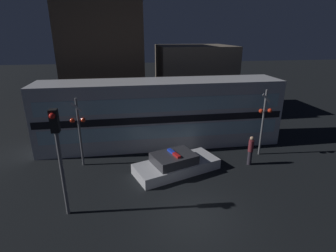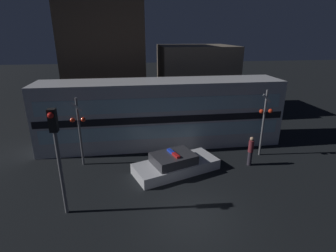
# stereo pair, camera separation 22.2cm
# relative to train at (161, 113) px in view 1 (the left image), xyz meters

# --- Properties ---
(ground_plane) EXTENTS (120.00, 120.00, 0.00)m
(ground_plane) POSITION_rel_train_xyz_m (0.24, -7.90, -2.19)
(ground_plane) COLOR black
(train) EXTENTS (15.87, 2.92, 4.37)m
(train) POSITION_rel_train_xyz_m (0.00, 0.00, 0.00)
(train) COLOR silver
(train) RESTS_ON ground_plane
(police_car) EXTENTS (5.02, 3.37, 1.20)m
(police_car) POSITION_rel_train_xyz_m (0.29, -4.06, -1.75)
(police_car) COLOR silver
(police_car) RESTS_ON ground_plane
(pedestrian) EXTENTS (0.30, 0.30, 1.76)m
(pedestrian) POSITION_rel_train_xyz_m (4.68, -3.93, -1.28)
(pedestrian) COLOR #2D2833
(pedestrian) RESTS_ON ground_plane
(crossing_signal_near) EXTENTS (0.83, 0.33, 4.16)m
(crossing_signal_near) POSITION_rel_train_xyz_m (5.90, -2.79, 0.22)
(crossing_signal_near) COLOR slate
(crossing_signal_near) RESTS_ON ground_plane
(crossing_signal_far) EXTENTS (0.83, 0.33, 4.00)m
(crossing_signal_far) POSITION_rel_train_xyz_m (-4.90, -2.53, 0.13)
(crossing_signal_far) COLOR slate
(crossing_signal_far) RESTS_ON ground_plane
(traffic_light_corner) EXTENTS (0.30, 0.46, 4.62)m
(traffic_light_corner) POSITION_rel_train_xyz_m (-4.91, -6.89, 0.93)
(traffic_light_corner) COLOR slate
(traffic_light_corner) RESTS_ON ground_plane
(building_left) EXTENTS (6.74, 5.63, 10.23)m
(building_left) POSITION_rel_train_xyz_m (-4.03, 7.50, 2.93)
(building_left) COLOR brown
(building_left) RESTS_ON ground_plane
(building_center) EXTENTS (6.69, 6.07, 6.18)m
(building_center) POSITION_rel_train_xyz_m (4.20, 7.74, 0.90)
(building_center) COLOR #726656
(building_center) RESTS_ON ground_plane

